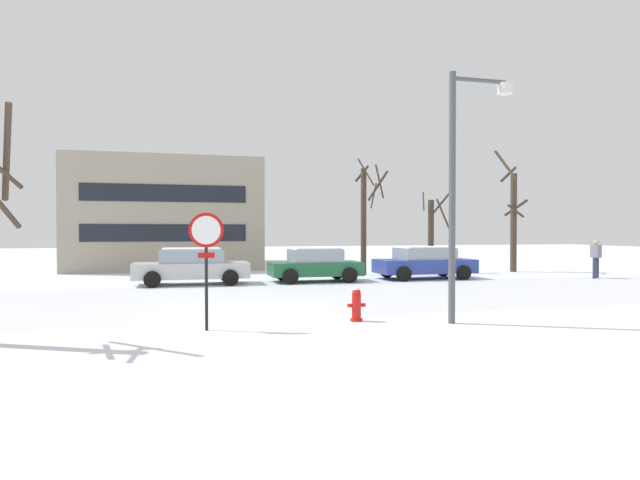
# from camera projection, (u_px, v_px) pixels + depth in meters

# --- Properties ---
(ground_plane) EXTENTS (120.00, 120.00, 0.00)m
(ground_plane) POSITION_uv_depth(u_px,v_px,m) (241.00, 314.00, 14.05)
(ground_plane) COLOR white
(road_surface) EXTENTS (80.00, 8.38, 0.00)m
(road_surface) POSITION_uv_depth(u_px,v_px,m) (229.00, 299.00, 17.14)
(road_surface) COLOR silver
(road_surface) RESTS_ON ground
(stop_sign) EXTENTS (0.76, 0.18, 2.57)m
(stop_sign) POSITION_uv_depth(u_px,v_px,m) (206.00, 248.00, 11.79)
(stop_sign) COLOR black
(stop_sign) RESTS_ON ground
(fire_hydrant) EXTENTS (0.44, 0.30, 0.82)m
(fire_hydrant) POSITION_uv_depth(u_px,v_px,m) (356.00, 304.00, 12.98)
(fire_hydrant) COLOR red
(fire_hydrant) RESTS_ON ground
(street_lamp) EXTENTS (1.65, 0.36, 5.88)m
(street_lamp) POSITION_uv_depth(u_px,v_px,m) (463.00, 171.00, 12.69)
(street_lamp) COLOR #4C4F54
(street_lamp) RESTS_ON ground
(parked_car_silver) EXTENTS (4.55, 2.03, 1.48)m
(parked_car_silver) POSITION_uv_depth(u_px,v_px,m) (191.00, 266.00, 21.81)
(parked_car_silver) COLOR silver
(parked_car_silver) RESTS_ON ground
(parked_car_green) EXTENTS (3.88, 2.04, 1.45)m
(parked_car_green) POSITION_uv_depth(u_px,v_px,m) (315.00, 264.00, 23.05)
(parked_car_green) COLOR #1E6038
(parked_car_green) RESTS_ON ground
(parked_car_blue) EXTENTS (4.41, 2.16, 1.46)m
(parked_car_blue) POSITION_uv_depth(u_px,v_px,m) (424.00, 262.00, 24.45)
(parked_car_blue) COLOR #283D93
(parked_car_blue) RESTS_ON ground
(pedestrian_crossing) EXTENTS (0.52, 0.44, 1.75)m
(pedestrian_crossing) POSITION_uv_depth(u_px,v_px,m) (596.00, 256.00, 24.69)
(pedestrian_crossing) COLOR #2D334C
(pedestrian_crossing) RESTS_ON ground
(tree_far_left) EXTENTS (1.80, 1.79, 6.47)m
(tree_far_left) POSITION_uv_depth(u_px,v_px,m) (513.00, 217.00, 28.65)
(tree_far_left) COLOR #423326
(tree_far_left) RESTS_ON ground
(tree_far_right) EXTENTS (1.63, 2.21, 5.68)m
(tree_far_right) POSITION_uv_depth(u_px,v_px,m) (365.00, 216.00, 26.61)
(tree_far_right) COLOR #423326
(tree_far_right) RESTS_ON ground
(tree_far_mid) EXTENTS (1.61, 2.07, 4.46)m
(tree_far_mid) POSITION_uv_depth(u_px,v_px,m) (432.00, 232.00, 27.98)
(tree_far_mid) COLOR #423326
(tree_far_mid) RESTS_ON ground
(building_far_left) EXTENTS (10.43, 11.48, 6.30)m
(building_far_left) POSITION_uv_depth(u_px,v_px,m) (167.00, 215.00, 33.66)
(building_far_left) COLOR #9E937F
(building_far_left) RESTS_ON ground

